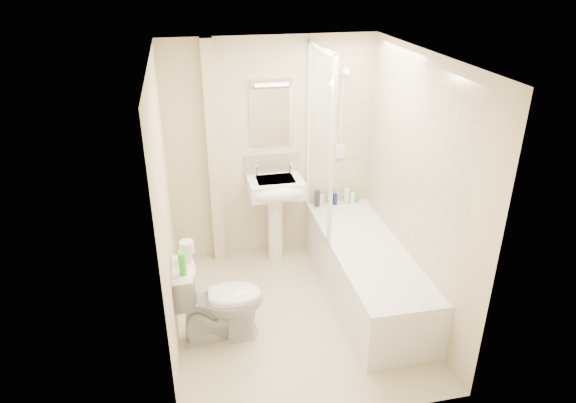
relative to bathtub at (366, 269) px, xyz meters
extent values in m
plane|color=beige|center=(-0.75, -0.20, -0.29)|extent=(2.50, 2.50, 0.00)
cube|color=beige|center=(-0.75, 1.05, 0.91)|extent=(2.20, 0.02, 2.40)
cube|color=beige|center=(-1.85, -0.20, 0.91)|extent=(0.02, 2.50, 2.40)
cube|color=beige|center=(0.35, -0.20, 0.91)|extent=(0.02, 2.50, 2.40)
cube|color=white|center=(-0.75, -0.20, 2.11)|extent=(2.20, 2.50, 0.02)
cube|color=beige|center=(0.00, 1.04, 1.14)|extent=(0.70, 0.01, 1.75)
cube|color=beige|center=(0.34, 0.00, 1.14)|extent=(0.01, 2.10, 1.75)
cube|color=beige|center=(-1.37, 0.99, 0.91)|extent=(0.12, 0.12, 2.40)
cube|color=beige|center=(-0.75, 1.04, 0.74)|extent=(0.60, 0.02, 0.30)
cube|color=white|center=(-0.75, 1.04, 1.29)|extent=(0.46, 0.01, 0.60)
cube|color=silver|center=(-0.75, 1.02, 1.66)|extent=(0.42, 0.07, 0.07)
cube|color=white|center=(0.00, 0.00, -0.01)|extent=(0.70, 2.10, 0.55)
cube|color=white|center=(0.00, 0.00, 0.21)|extent=(0.56, 1.96, 0.05)
cube|color=white|center=(-0.35, 0.60, 1.16)|extent=(0.01, 0.90, 1.80)
cube|color=white|center=(-0.35, 1.03, 1.16)|extent=(0.04, 0.04, 1.80)
cube|color=white|center=(-0.35, 0.15, 1.16)|extent=(0.04, 0.04, 1.80)
cube|color=white|center=(-0.35, 0.60, 2.04)|extent=(0.04, 0.90, 0.04)
cube|color=white|center=(-0.35, 0.60, 0.28)|extent=(0.04, 0.90, 0.03)
cylinder|color=white|center=(0.00, 1.02, 1.26)|extent=(0.02, 0.02, 0.90)
cylinder|color=white|center=(0.00, 1.02, 0.81)|extent=(0.05, 0.05, 0.02)
cylinder|color=white|center=(0.00, 1.02, 1.71)|extent=(0.05, 0.05, 0.02)
cylinder|color=white|center=(0.00, 0.95, 1.74)|extent=(0.08, 0.11, 0.11)
cube|color=white|center=(0.00, 1.01, 0.88)|extent=(0.10, 0.05, 0.14)
cylinder|color=white|center=(-0.02, 0.99, 1.31)|extent=(0.01, 0.13, 0.84)
cylinder|color=white|center=(-0.75, 0.88, 0.10)|extent=(0.16, 0.16, 0.77)
cube|color=white|center=(-0.75, 0.85, 0.59)|extent=(0.57, 0.44, 0.18)
ellipsoid|color=white|center=(-0.75, 0.68, 0.59)|extent=(0.57, 0.24, 0.18)
cube|color=silver|center=(-0.75, 0.85, 0.66)|extent=(0.40, 0.29, 0.04)
cylinder|color=white|center=(-0.93, 0.96, 0.73)|extent=(0.03, 0.03, 0.10)
cylinder|color=white|center=(-0.56, 0.96, 0.73)|extent=(0.03, 0.03, 0.10)
sphere|color=white|center=(-0.93, 0.96, 0.79)|extent=(0.04, 0.04, 0.04)
sphere|color=white|center=(-0.56, 0.96, 0.79)|extent=(0.04, 0.04, 0.04)
cylinder|color=black|center=(-0.25, 0.96, 0.35)|extent=(0.07, 0.07, 0.18)
cylinder|color=white|center=(-0.21, 0.96, 0.33)|extent=(0.06, 0.06, 0.13)
cylinder|color=black|center=(-0.10, 0.96, 0.35)|extent=(0.06, 0.06, 0.18)
cylinder|color=navy|center=(-0.05, 0.96, 0.32)|extent=(0.05, 0.05, 0.13)
cylinder|color=beige|center=(0.09, 0.96, 0.35)|extent=(0.07, 0.07, 0.18)
cylinder|color=white|center=(0.16, 0.96, 0.32)|extent=(0.06, 0.06, 0.12)
cylinder|color=green|center=(0.20, 0.96, 0.31)|extent=(0.05, 0.05, 0.10)
imported|color=white|center=(-1.47, -0.34, 0.10)|extent=(0.46, 0.77, 0.77)
cylinder|color=white|center=(-1.72, -0.27, 0.53)|extent=(0.11, 0.11, 0.09)
cylinder|color=white|center=(-1.70, -0.28, 0.62)|extent=(0.12, 0.12, 0.10)
cylinder|color=green|center=(-1.75, -0.48, 0.58)|extent=(0.06, 0.06, 0.20)
camera|label=1|loc=(-1.64, -4.04, 2.79)|focal=32.00mm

